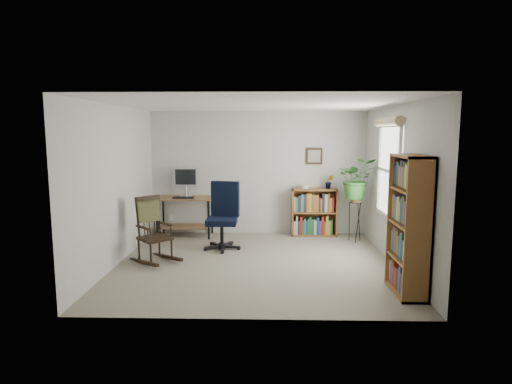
{
  "coord_description": "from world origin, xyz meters",
  "views": [
    {
      "loc": [
        0.18,
        -6.37,
        2.0
      ],
      "look_at": [
        0.0,
        0.4,
        1.05
      ],
      "focal_mm": 30.0,
      "sensor_mm": 36.0,
      "label": 1
    }
  ],
  "objects_px": {
    "low_bookshelf": "(314,212)",
    "tall_bookshelf": "(409,225)",
    "office_chair": "(222,216)",
    "rocking_chair": "(155,229)",
    "desk": "(185,217)"
  },
  "relations": [
    {
      "from": "office_chair",
      "to": "low_bookshelf",
      "type": "xyz_separation_m",
      "value": [
        1.69,
        1.05,
        -0.13
      ]
    },
    {
      "from": "office_chair",
      "to": "low_bookshelf",
      "type": "distance_m",
      "value": 1.99
    },
    {
      "from": "office_chair",
      "to": "rocking_chair",
      "type": "bearing_deg",
      "value": -131.71
    },
    {
      "from": "rocking_chair",
      "to": "low_bookshelf",
      "type": "xyz_separation_m",
      "value": [
        2.64,
        1.79,
        -0.06
      ]
    },
    {
      "from": "desk",
      "to": "rocking_chair",
      "type": "xyz_separation_m",
      "value": [
        -0.15,
        -1.67,
        0.14
      ]
    },
    {
      "from": "low_bookshelf",
      "to": "office_chair",
      "type": "bearing_deg",
      "value": -148.2
    },
    {
      "from": "office_chair",
      "to": "low_bookshelf",
      "type": "relative_size",
      "value": 1.27
    },
    {
      "from": "desk",
      "to": "tall_bookshelf",
      "type": "relative_size",
      "value": 0.61
    },
    {
      "from": "office_chair",
      "to": "tall_bookshelf",
      "type": "xyz_separation_m",
      "value": [
        2.52,
        -1.95,
        0.28
      ]
    },
    {
      "from": "rocking_chair",
      "to": "tall_bookshelf",
      "type": "distance_m",
      "value": 3.69
    },
    {
      "from": "low_bookshelf",
      "to": "tall_bookshelf",
      "type": "height_order",
      "value": "tall_bookshelf"
    },
    {
      "from": "rocking_chair",
      "to": "low_bookshelf",
      "type": "height_order",
      "value": "rocking_chair"
    },
    {
      "from": "desk",
      "to": "office_chair",
      "type": "distance_m",
      "value": 1.25
    },
    {
      "from": "rocking_chair",
      "to": "low_bookshelf",
      "type": "relative_size",
      "value": 1.13
    },
    {
      "from": "tall_bookshelf",
      "to": "rocking_chair",
      "type": "bearing_deg",
      "value": 160.86
    }
  ]
}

